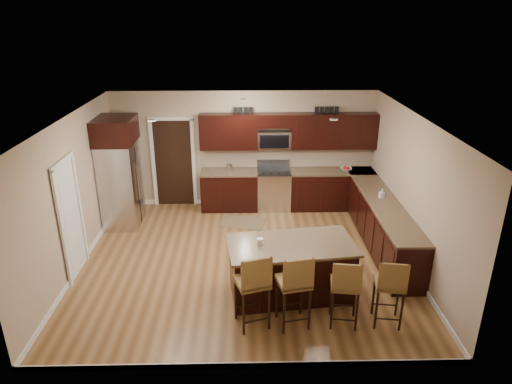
{
  "coord_description": "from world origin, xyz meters",
  "views": [
    {
      "loc": [
        0.04,
        -7.42,
        4.39
      ],
      "look_at": [
        0.22,
        0.4,
        1.23
      ],
      "focal_mm": 32.0,
      "sensor_mm": 36.0,
      "label": 1
    }
  ],
  "objects_px": {
    "stool_extra": "(391,285)",
    "stool_mid": "(295,283)",
    "island": "(291,270)",
    "stool_right": "(346,285)",
    "range": "(274,189)",
    "stool_left": "(254,283)",
    "refrigerator": "(120,172)"
  },
  "relations": [
    {
      "from": "island",
      "to": "refrigerator",
      "type": "bearing_deg",
      "value": 134.17
    },
    {
      "from": "stool_right",
      "to": "stool_mid",
      "type": "bearing_deg",
      "value": -171.22
    },
    {
      "from": "stool_extra",
      "to": "stool_right",
      "type": "bearing_deg",
      "value": -171.57
    },
    {
      "from": "island",
      "to": "stool_mid",
      "type": "xyz_separation_m",
      "value": [
        -0.02,
        -0.85,
        0.32
      ]
    },
    {
      "from": "stool_extra",
      "to": "stool_mid",
      "type": "bearing_deg",
      "value": -171.39
    },
    {
      "from": "island",
      "to": "stool_right",
      "type": "bearing_deg",
      "value": -57.2
    },
    {
      "from": "island",
      "to": "stool_right",
      "type": "height_order",
      "value": "stool_right"
    },
    {
      "from": "range",
      "to": "stool_extra",
      "type": "xyz_separation_m",
      "value": [
        1.43,
        -4.34,
        0.22
      ]
    },
    {
      "from": "stool_extra",
      "to": "stool_left",
      "type": "bearing_deg",
      "value": -171.48
    },
    {
      "from": "stool_left",
      "to": "stool_extra",
      "type": "xyz_separation_m",
      "value": [
        1.97,
        0.0,
        -0.06
      ]
    },
    {
      "from": "stool_mid",
      "to": "stool_right",
      "type": "height_order",
      "value": "stool_mid"
    },
    {
      "from": "island",
      "to": "stool_left",
      "type": "distance_m",
      "value": 1.1
    },
    {
      "from": "refrigerator",
      "to": "range",
      "type": "bearing_deg",
      "value": 13.29
    },
    {
      "from": "stool_mid",
      "to": "stool_right",
      "type": "bearing_deg",
      "value": -11.66
    },
    {
      "from": "island",
      "to": "stool_extra",
      "type": "height_order",
      "value": "stool_extra"
    },
    {
      "from": "stool_left",
      "to": "refrigerator",
      "type": "xyz_separation_m",
      "value": [
        -2.75,
        3.56,
        0.45
      ]
    },
    {
      "from": "island",
      "to": "stool_right",
      "type": "distance_m",
      "value": 1.13
    },
    {
      "from": "range",
      "to": "stool_extra",
      "type": "distance_m",
      "value": 4.57
    },
    {
      "from": "island",
      "to": "refrigerator",
      "type": "height_order",
      "value": "refrigerator"
    },
    {
      "from": "range",
      "to": "stool_left",
      "type": "xyz_separation_m",
      "value": [
        -0.55,
        -4.34,
        0.28
      ]
    },
    {
      "from": "range",
      "to": "stool_extra",
      "type": "height_order",
      "value": "same"
    },
    {
      "from": "range",
      "to": "island",
      "type": "relative_size",
      "value": 0.52
    },
    {
      "from": "range",
      "to": "refrigerator",
      "type": "relative_size",
      "value": 0.47
    },
    {
      "from": "range",
      "to": "stool_extra",
      "type": "relative_size",
      "value": 1.0
    },
    {
      "from": "stool_left",
      "to": "stool_mid",
      "type": "xyz_separation_m",
      "value": [
        0.59,
        -0.0,
        -0.01
      ]
    },
    {
      "from": "island",
      "to": "stool_extra",
      "type": "relative_size",
      "value": 1.91
    },
    {
      "from": "stool_mid",
      "to": "stool_extra",
      "type": "height_order",
      "value": "stool_mid"
    },
    {
      "from": "stool_left",
      "to": "refrigerator",
      "type": "relative_size",
      "value": 0.52
    },
    {
      "from": "island",
      "to": "stool_right",
      "type": "relative_size",
      "value": 1.91
    },
    {
      "from": "stool_left",
      "to": "stool_extra",
      "type": "bearing_deg",
      "value": -17.83
    },
    {
      "from": "stool_left",
      "to": "refrigerator",
      "type": "distance_m",
      "value": 4.52
    },
    {
      "from": "stool_left",
      "to": "stool_mid",
      "type": "bearing_deg",
      "value": -18.04
    }
  ]
}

